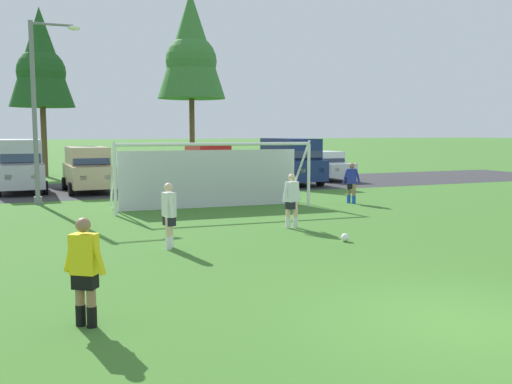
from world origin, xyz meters
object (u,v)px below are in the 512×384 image
soccer_goal (212,174)px  parked_car_slot_far_left (21,164)px  soccer_ball (345,237)px  player_midfield_center (352,183)px  street_lamp (39,110)px  parked_car_slot_center (208,164)px  parked_car_slot_center_right (291,160)px  player_striker_near (292,201)px  player_defender_far (169,216)px  parked_car_slot_right (325,165)px  parked_car_slot_center_left (152,171)px  referee (85,272)px  parked_car_slot_left (88,169)px

soccer_goal → parked_car_slot_far_left: size_ratio=1.54×
soccer_goal → soccer_ball: bearing=-80.1°
soccer_ball → player_midfield_center: player_midfield_center is taller
parked_car_slot_far_left → street_lamp: bearing=-80.2°
soccer_ball → parked_car_slot_center: size_ratio=0.05×
parked_car_slot_far_left → parked_car_slot_center_right: (13.72, -1.16, 0.00)m
parked_car_slot_center → player_striker_near: bearing=-97.0°
player_defender_far → street_lamp: (-2.78, 10.35, 2.91)m
parked_car_slot_far_left → parked_car_slot_right: bearing=1.8°
player_midfield_center → parked_car_slot_center_left: 10.93m
referee → parked_car_slot_center_right: 22.90m
soccer_ball → player_striker_near: 2.56m
street_lamp → parked_car_slot_right: bearing=19.2°
player_defender_far → player_striker_near: bearing=20.7°
player_striker_near → parked_car_slot_far_left: (-7.74, 13.80, 0.52)m
soccer_goal → parked_car_slot_center_right: (6.89, 7.54, 0.05)m
player_striker_near → player_midfield_center: same height
soccer_ball → parked_car_slot_right: 18.88m
player_striker_near → player_midfield_center: bearing=42.4°
parked_car_slot_center → parked_car_slot_right: parked_car_slot_center is taller
soccer_ball → parked_car_slot_left: bearing=108.8°
parked_car_slot_center → street_lamp: size_ratio=0.64×
player_striker_near → player_midfield_center: (4.75, 4.34, 0.00)m
referee → parked_car_slot_center_left: size_ratio=0.39×
player_striker_near → parked_car_slot_far_left: bearing=119.3°
player_striker_near → street_lamp: 11.54m
player_striker_near → parked_car_slot_right: (9.05, 14.34, 0.05)m
parked_car_slot_left → referee: bearing=-95.2°
soccer_goal → parked_car_slot_left: soccer_goal is taller
parked_car_slot_center_left → street_lamp: 7.51m
parked_car_slot_right → soccer_goal: bearing=-137.1°
parked_car_slot_far_left → player_midfield_center: bearing=-37.2°
soccer_ball → player_midfield_center: 8.06m
player_defender_far → player_midfield_center: bearing=33.7°
soccer_goal → player_midfield_center: bearing=-7.7°
parked_car_slot_center_left → parked_car_slot_center_right: bearing=-4.7°
parked_car_slot_center_left → street_lamp: bearing=-140.0°
referee → parked_car_slot_far_left: (-1.23, 20.35, 0.52)m
parked_car_slot_center_right → parked_car_slot_right: bearing=29.0°
soccer_ball → street_lamp: size_ratio=0.03×
soccer_ball → parked_car_slot_left: 16.07m
parked_car_slot_far_left → soccer_ball: bearing=-63.3°
street_lamp → parked_car_slot_left: bearing=61.8°
soccer_goal → street_lamp: 7.43m
parked_car_slot_left → soccer_goal: bearing=-63.3°
player_striker_near → parked_car_slot_center_right: parked_car_slot_center_right is taller
player_defender_far → parked_car_slot_center: 16.98m
referee → parked_car_slot_left: bearing=84.8°
player_midfield_center → parked_car_slot_far_left: size_ratio=0.34×
player_midfield_center → street_lamp: street_lamp is taller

